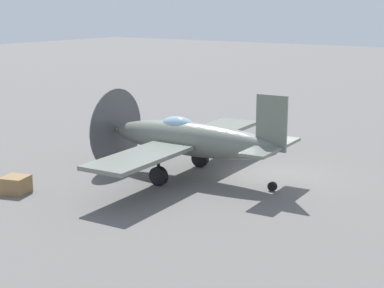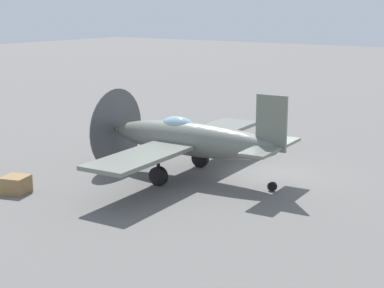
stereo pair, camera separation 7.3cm
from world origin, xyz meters
TOP-DOWN VIEW (x-y plane):
  - ground_plane at (0.00, 0.00)m, footprint 160.00×160.00m
  - airplane_lead at (-1.85, 3.05)m, footprint 10.72×8.47m
  - ground_crew_chief at (1.14, 9.48)m, footprint 0.38×0.58m
  - supply_crate at (-7.29, 7.11)m, footprint 1.13×1.13m

SIDE VIEW (x-z plane):
  - ground_plane at x=0.00m, z-range 0.00..0.00m
  - supply_crate at x=-7.29m, z-range 0.00..0.64m
  - ground_crew_chief at x=1.14m, z-range 0.05..1.78m
  - airplane_lead at x=-1.85m, z-range -0.31..3.51m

